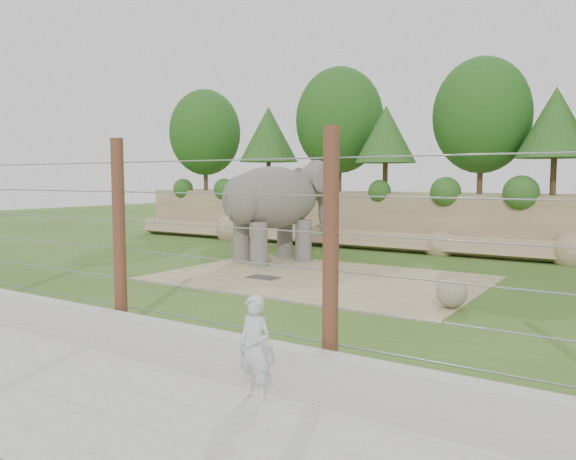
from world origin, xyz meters
The scene contains 10 objects.
ground centered at (0.00, 0.00, 0.00)m, with size 90.00×90.00×0.00m, color #2D571B.
back_embankment centered at (0.59, 12.68, 3.97)m, with size 30.00×5.52×8.77m.
dirt_patch centered at (0.50, 3.00, 0.01)m, with size 10.00×7.00×0.02m, color #8D765B.
drain_grate centered at (-0.95, 2.03, 0.04)m, with size 1.00×0.60×0.03m, color #262628.
elephant centered at (-2.70, 5.11, 1.90)m, with size 2.01×4.69×3.80m, color slate, non-canonical shape.
stone_ball centered at (5.31, 1.14, 0.39)m, with size 0.75×0.75×0.75m, color gray.
retaining_wall centered at (0.00, -5.00, 0.25)m, with size 26.00×0.35×0.50m, color #B1AFA4.
walkway centered at (0.00, -7.00, 0.01)m, with size 26.00×4.00×0.01m, color #B1AFA4.
barrier_fence centered at (0.00, -4.50, 2.00)m, with size 20.26×0.26×4.00m.
zookeeper centered at (4.63, -6.08, 0.77)m, with size 0.55×0.36×1.52m, color #B0B6BA.
Camera 1 is at (9.25, -12.36, 3.18)m, focal length 35.00 mm.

